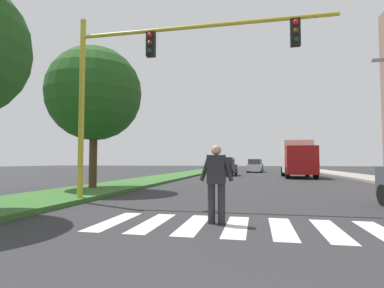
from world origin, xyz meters
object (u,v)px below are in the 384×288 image
object	(u,v)px
tree_mid	(94,94)
truck_box_delivery	(297,158)
traffic_light_gantry	(149,68)
sedan_midblock	(225,167)
pedestrian_performer	(216,180)
sedan_far_horizon	(256,165)
sedan_distant	(255,166)

from	to	relation	value
tree_mid	truck_box_delivery	size ratio (longest dim) A/B	1.06
tree_mid	traffic_light_gantry	bearing A→B (deg)	-42.98
sedan_midblock	pedestrian_performer	bearing A→B (deg)	-84.83
pedestrian_performer	sedan_far_horizon	size ratio (longest dim) A/B	0.40
tree_mid	pedestrian_performer	xyz separation A→B (m)	(6.54, -6.36, -3.57)
tree_mid	truck_box_delivery	bearing A→B (deg)	53.15
tree_mid	sedan_far_horizon	distance (m)	35.54
traffic_light_gantry	tree_mid	bearing A→B (deg)	137.02
pedestrian_performer	sedan_distant	xyz separation A→B (m)	(0.62, 32.93, -0.17)
pedestrian_performer	truck_box_delivery	world-z (taller)	truck_box_delivery
tree_mid	truck_box_delivery	distance (m)	18.22
tree_mid	sedan_distant	bearing A→B (deg)	74.92
pedestrian_performer	sedan_far_horizon	distance (m)	40.95
sedan_distant	truck_box_delivery	distance (m)	12.73
sedan_midblock	sedan_far_horizon	bearing A→B (deg)	81.27
sedan_midblock	sedan_distant	size ratio (longest dim) A/B	0.91
pedestrian_performer	tree_mid	bearing A→B (deg)	135.81
traffic_light_gantry	truck_box_delivery	size ratio (longest dim) A/B	1.32
sedan_distant	pedestrian_performer	bearing A→B (deg)	-91.08
traffic_light_gantry	truck_box_delivery	distance (m)	19.56
tree_mid	sedan_midblock	xyz separation A→B (m)	(4.48, 16.45, -3.69)
pedestrian_performer	sedan_distant	size ratio (longest dim) A/B	0.36
tree_mid	sedan_distant	distance (m)	27.77
traffic_light_gantry	sedan_midblock	bearing A→B (deg)	88.75
pedestrian_performer	sedan_midblock	xyz separation A→B (m)	(-2.06, 22.81, -0.13)
tree_mid	pedestrian_performer	bearing A→B (deg)	-44.19
tree_mid	sedan_midblock	distance (m)	17.44
tree_mid	pedestrian_performer	size ratio (longest dim) A/B	3.88
traffic_light_gantry	sedan_far_horizon	bearing A→B (deg)	85.19
sedan_midblock	sedan_far_horizon	world-z (taller)	sedan_midblock
tree_mid	traffic_light_gantry	world-z (taller)	tree_mid
pedestrian_performer	sedan_distant	bearing A→B (deg)	88.92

